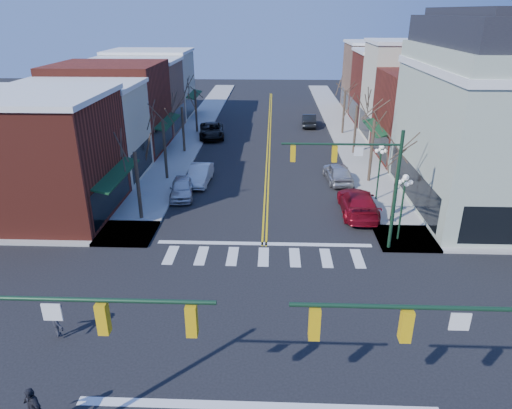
# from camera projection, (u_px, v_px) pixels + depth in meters

# --- Properties ---
(ground) EXTENTS (160.00, 160.00, 0.00)m
(ground) POSITION_uv_depth(u_px,v_px,m) (260.00, 325.00, 20.58)
(ground) COLOR black
(ground) RESTS_ON ground
(sidewalk_left) EXTENTS (3.50, 70.00, 0.15)m
(sidewalk_left) POSITION_uv_depth(u_px,v_px,m) (166.00, 175.00, 39.24)
(sidewalk_left) COLOR #9E9B93
(sidewalk_left) RESTS_ON ground
(sidewalk_right) EXTENTS (3.50, 70.00, 0.15)m
(sidewalk_right) POSITION_uv_depth(u_px,v_px,m) (370.00, 177.00, 38.63)
(sidewalk_right) COLOR #9E9B93
(sidewalk_right) RESTS_ON ground
(bldg_left_brick_a) EXTENTS (10.00, 8.50, 8.00)m
(bldg_left_brick_a) POSITION_uv_depth(u_px,v_px,m) (34.00, 159.00, 30.36)
(bldg_left_brick_a) COLOR maroon
(bldg_left_brick_a) RESTS_ON ground
(bldg_left_stucco_a) EXTENTS (10.00, 7.00, 7.50)m
(bldg_left_stucco_a) POSITION_uv_depth(u_px,v_px,m) (80.00, 133.00, 37.58)
(bldg_left_stucco_a) COLOR #BEB89D
(bldg_left_stucco_a) RESTS_ON ground
(bldg_left_brick_b) EXTENTS (10.00, 9.00, 8.50)m
(bldg_left_brick_b) POSITION_uv_depth(u_px,v_px,m) (111.00, 108.00, 44.74)
(bldg_left_brick_b) COLOR maroon
(bldg_left_brick_b) RESTS_ON ground
(bldg_left_tan) EXTENTS (10.00, 7.50, 7.80)m
(bldg_left_tan) POSITION_uv_depth(u_px,v_px,m) (135.00, 97.00, 52.46)
(bldg_left_tan) COLOR #936A51
(bldg_left_tan) RESTS_ON ground
(bldg_left_stucco_b) EXTENTS (10.00, 8.00, 8.20)m
(bldg_left_stucco_b) POSITION_uv_depth(u_px,v_px,m) (152.00, 85.00, 59.51)
(bldg_left_stucco_b) COLOR #BEB89D
(bldg_left_stucco_b) RESTS_ON ground
(bldg_right_brick_a) EXTENTS (10.00, 8.50, 8.00)m
(bldg_right_brick_a) POSITION_uv_depth(u_px,v_px,m) (436.00, 117.00, 42.14)
(bldg_right_brick_a) COLOR maroon
(bldg_right_brick_a) RESTS_ON ground
(bldg_right_stucco) EXTENTS (10.00, 7.00, 10.00)m
(bldg_right_stucco) POSITION_uv_depth(u_px,v_px,m) (414.00, 92.00, 48.88)
(bldg_right_stucco) COLOR #BEB89D
(bldg_right_stucco) RESTS_ON ground
(bldg_right_brick_b) EXTENTS (10.00, 8.00, 8.50)m
(bldg_right_brick_b) POSITION_uv_depth(u_px,v_px,m) (396.00, 89.00, 56.07)
(bldg_right_brick_b) COLOR maroon
(bldg_right_brick_b) RESTS_ON ground
(bldg_right_tan) EXTENTS (10.00, 8.00, 9.00)m
(bldg_right_tan) POSITION_uv_depth(u_px,v_px,m) (382.00, 78.00, 63.33)
(bldg_right_tan) COLOR #936A51
(bldg_right_tan) RESTS_ON ground
(victorian_corner) EXTENTS (12.25, 14.25, 13.30)m
(victorian_corner) POSITION_uv_depth(u_px,v_px,m) (511.00, 114.00, 30.72)
(victorian_corner) COLOR #A4B29A
(victorian_corner) RESTS_ON ground
(traffic_mast_near_left) EXTENTS (6.60, 0.28, 7.20)m
(traffic_mast_near_left) POSITION_uv_depth(u_px,v_px,m) (45.00, 352.00, 12.12)
(traffic_mast_near_left) COLOR #14331E
(traffic_mast_near_left) RESTS_ON ground
(traffic_mast_near_right) EXTENTS (6.60, 0.28, 7.20)m
(traffic_mast_near_right) POSITION_uv_depth(u_px,v_px,m) (468.00, 363.00, 11.73)
(traffic_mast_near_right) COLOR #14331E
(traffic_mast_near_right) RESTS_ON ground
(traffic_mast_far_right) EXTENTS (6.60, 0.28, 7.20)m
(traffic_mast_far_right) POSITION_uv_depth(u_px,v_px,m) (364.00, 174.00, 25.34)
(traffic_mast_far_right) COLOR #14331E
(traffic_mast_far_right) RESTS_ON ground
(lamppost_corner) EXTENTS (0.36, 0.36, 4.33)m
(lamppost_corner) POSITION_uv_depth(u_px,v_px,m) (403.00, 196.00, 26.95)
(lamppost_corner) COLOR #14331E
(lamppost_corner) RESTS_ON ground
(lamppost_midblock) EXTENTS (0.36, 0.36, 4.33)m
(lamppost_midblock) POSITION_uv_depth(u_px,v_px,m) (380.00, 163.00, 32.92)
(lamppost_midblock) COLOR #14331E
(lamppost_midblock) RESTS_ON ground
(tree_left_a) EXTENTS (0.24, 0.24, 4.76)m
(tree_left_a) POSITION_uv_depth(u_px,v_px,m) (138.00, 187.00, 30.05)
(tree_left_a) COLOR #382B21
(tree_left_a) RESTS_ON ground
(tree_left_b) EXTENTS (0.24, 0.24, 5.04)m
(tree_left_b) POSITION_uv_depth(u_px,v_px,m) (165.00, 151.00, 37.35)
(tree_left_b) COLOR #382B21
(tree_left_b) RESTS_ON ground
(tree_left_c) EXTENTS (0.24, 0.24, 4.55)m
(tree_left_c) POSITION_uv_depth(u_px,v_px,m) (183.00, 130.00, 44.81)
(tree_left_c) COLOR #382B21
(tree_left_c) RESTS_ON ground
(tree_left_d) EXTENTS (0.24, 0.24, 4.90)m
(tree_left_d) POSITION_uv_depth(u_px,v_px,m) (196.00, 112.00, 52.09)
(tree_left_d) COLOR #382B21
(tree_left_d) RESTS_ON ground
(tree_right_a) EXTENTS (0.24, 0.24, 4.62)m
(tree_right_a) POSITION_uv_depth(u_px,v_px,m) (395.00, 191.00, 29.49)
(tree_right_a) COLOR #382B21
(tree_right_a) RESTS_ON ground
(tree_right_b) EXTENTS (0.24, 0.24, 5.18)m
(tree_right_b) POSITION_uv_depth(u_px,v_px,m) (371.00, 152.00, 36.74)
(tree_right_b) COLOR #382B21
(tree_right_b) RESTS_ON ground
(tree_right_c) EXTENTS (0.24, 0.24, 4.83)m
(tree_right_c) POSITION_uv_depth(u_px,v_px,m) (355.00, 130.00, 44.16)
(tree_right_c) COLOR #382B21
(tree_right_c) RESTS_ON ground
(tree_right_d) EXTENTS (0.24, 0.24, 4.97)m
(tree_right_d) POSITION_uv_depth(u_px,v_px,m) (344.00, 113.00, 51.49)
(tree_right_d) COLOR #382B21
(tree_right_d) RESTS_ON ground
(car_left_near) EXTENTS (2.19, 4.39, 1.44)m
(car_left_near) POSITION_uv_depth(u_px,v_px,m) (182.00, 188.00, 34.50)
(car_left_near) COLOR silver
(car_left_near) RESTS_ON ground
(car_left_mid) EXTENTS (1.78, 4.61, 1.50)m
(car_left_mid) POSITION_uv_depth(u_px,v_px,m) (200.00, 174.00, 37.24)
(car_left_mid) COLOR silver
(car_left_mid) RESTS_ON ground
(car_left_far) EXTENTS (3.33, 5.98, 1.58)m
(car_left_far) POSITION_uv_depth(u_px,v_px,m) (212.00, 131.00, 50.69)
(car_left_far) COLOR black
(car_left_far) RESTS_ON ground
(car_right_near) EXTENTS (2.44, 5.84, 1.69)m
(car_right_near) POSITION_uv_depth(u_px,v_px,m) (358.00, 202.00, 31.55)
(car_right_near) COLOR maroon
(car_right_near) RESTS_ON ground
(car_right_mid) EXTENTS (2.27, 4.81, 1.59)m
(car_right_mid) POSITION_uv_depth(u_px,v_px,m) (338.00, 172.00, 37.56)
(car_right_mid) COLOR #B5B5BA
(car_right_mid) RESTS_ON ground
(car_right_far) EXTENTS (1.75, 4.65, 1.52)m
(car_right_far) POSITION_uv_depth(u_px,v_px,m) (309.00, 120.00, 55.68)
(car_right_far) COLOR black
(car_right_far) RESTS_ON ground
(pedestrian_dark_a) EXTENTS (1.09, 0.89, 1.74)m
(pedestrian_dark_a) POSITION_uv_depth(u_px,v_px,m) (33.00, 409.00, 14.97)
(pedestrian_dark_a) COLOR black
(pedestrian_dark_a) RESTS_ON sidewalk_left
(pedestrian_dark_b) EXTENTS (1.12, 1.16, 1.59)m
(pedestrian_dark_b) POSITION_uv_depth(u_px,v_px,m) (57.00, 320.00, 19.41)
(pedestrian_dark_b) COLOR black
(pedestrian_dark_b) RESTS_ON sidewalk_left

